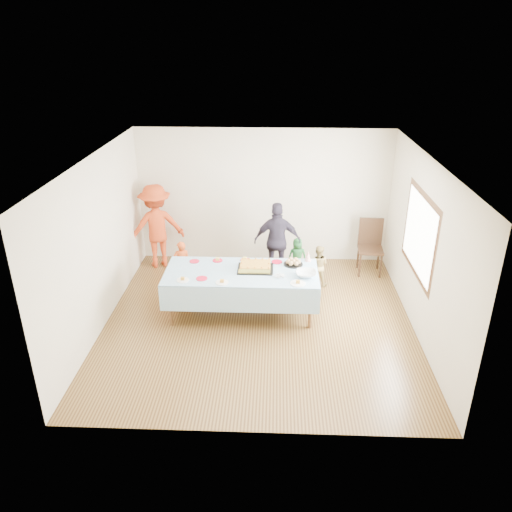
# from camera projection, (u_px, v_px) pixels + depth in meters

# --- Properties ---
(ground) EXTENTS (5.00, 5.00, 0.00)m
(ground) POSITION_uv_depth(u_px,v_px,m) (259.00, 321.00, 8.23)
(ground) COLOR #432A13
(ground) RESTS_ON ground
(room_walls) EXTENTS (5.04, 5.04, 2.72)m
(room_walls) POSITION_uv_depth(u_px,v_px,m) (263.00, 220.00, 7.50)
(room_walls) COLOR beige
(room_walls) RESTS_ON ground
(party_table) EXTENTS (2.50, 1.10, 0.78)m
(party_table) POSITION_uv_depth(u_px,v_px,m) (241.00, 275.00, 8.17)
(party_table) COLOR brown
(party_table) RESTS_ON ground
(birthday_cake) EXTENTS (0.58, 0.45, 0.10)m
(birthday_cake) POSITION_uv_depth(u_px,v_px,m) (255.00, 267.00, 8.20)
(birthday_cake) COLOR black
(birthday_cake) RESTS_ON party_table
(rolls_tray) EXTENTS (0.32, 0.32, 0.10)m
(rolls_tray) POSITION_uv_depth(u_px,v_px,m) (293.00, 262.00, 8.37)
(rolls_tray) COLOR black
(rolls_tray) RESTS_ON party_table
(punch_bowl) EXTENTS (0.33, 0.33, 0.08)m
(punch_bowl) POSITION_uv_depth(u_px,v_px,m) (306.00, 274.00, 7.98)
(punch_bowl) COLOR silver
(punch_bowl) RESTS_ON party_table
(party_hat) EXTENTS (0.11, 0.11, 0.19)m
(party_hat) POSITION_uv_depth(u_px,v_px,m) (308.00, 256.00, 8.49)
(party_hat) COLOR white
(party_hat) RESTS_ON party_table
(fork_pile) EXTENTS (0.24, 0.18, 0.07)m
(fork_pile) POSITION_uv_depth(u_px,v_px,m) (278.00, 275.00, 7.95)
(fork_pile) COLOR white
(fork_pile) RESTS_ON party_table
(plate_red_far_a) EXTENTS (0.17, 0.17, 0.01)m
(plate_red_far_a) POSITION_uv_depth(u_px,v_px,m) (194.00, 261.00, 8.50)
(plate_red_far_a) COLOR red
(plate_red_far_a) RESTS_ON party_table
(plate_red_far_b) EXTENTS (0.17, 0.17, 0.01)m
(plate_red_far_b) POSITION_uv_depth(u_px,v_px,m) (218.00, 260.00, 8.52)
(plate_red_far_b) COLOR red
(plate_red_far_b) RESTS_ON party_table
(plate_red_far_c) EXTENTS (0.16, 0.16, 0.01)m
(plate_red_far_c) POSITION_uv_depth(u_px,v_px,m) (245.00, 260.00, 8.54)
(plate_red_far_c) COLOR red
(plate_red_far_c) RESTS_ON party_table
(plate_red_far_d) EXTENTS (0.18, 0.18, 0.01)m
(plate_red_far_d) POSITION_uv_depth(u_px,v_px,m) (277.00, 262.00, 8.48)
(plate_red_far_d) COLOR red
(plate_red_far_d) RESTS_ON party_table
(plate_red_near) EXTENTS (0.18, 0.18, 0.01)m
(plate_red_near) POSITION_uv_depth(u_px,v_px,m) (202.00, 278.00, 7.91)
(plate_red_near) COLOR red
(plate_red_near) RESTS_ON party_table
(plate_white_left) EXTENTS (0.20, 0.20, 0.01)m
(plate_white_left) POSITION_uv_depth(u_px,v_px,m) (183.00, 280.00, 7.86)
(plate_white_left) COLOR white
(plate_white_left) RESTS_ON party_table
(plate_white_mid) EXTENTS (0.20, 0.20, 0.01)m
(plate_white_mid) POSITION_uv_depth(u_px,v_px,m) (222.00, 282.00, 7.78)
(plate_white_mid) COLOR white
(plate_white_mid) RESTS_ON party_table
(plate_white_right) EXTENTS (0.24, 0.24, 0.01)m
(plate_white_right) POSITION_uv_depth(u_px,v_px,m) (298.00, 283.00, 7.76)
(plate_white_right) COLOR white
(plate_white_right) RESTS_ON party_table
(dining_chair) EXTENTS (0.49, 0.49, 1.07)m
(dining_chair) POSITION_uv_depth(u_px,v_px,m) (370.00, 243.00, 9.70)
(dining_chair) COLOR black
(dining_chair) RESTS_ON ground
(toddler_left) EXTENTS (0.37, 0.30, 0.89)m
(toddler_left) POSITION_uv_depth(u_px,v_px,m) (182.00, 264.00, 9.21)
(toddler_left) COLOR #CB4919
(toddler_left) RESTS_ON ground
(toddler_mid) EXTENTS (0.40, 0.29, 0.75)m
(toddler_mid) POSITION_uv_depth(u_px,v_px,m) (297.00, 257.00, 9.66)
(toddler_mid) COLOR #246D32
(toddler_mid) RESTS_ON ground
(toddler_right) EXTENTS (0.43, 0.36, 0.79)m
(toddler_right) POSITION_uv_depth(u_px,v_px,m) (318.00, 265.00, 9.25)
(toddler_right) COLOR tan
(toddler_right) RESTS_ON ground
(adult_left) EXTENTS (1.25, 0.98, 1.69)m
(adult_left) POSITION_uv_depth(u_px,v_px,m) (156.00, 226.00, 9.85)
(adult_left) COLOR #B83A17
(adult_left) RESTS_ON ground
(adult_right) EXTENTS (0.88, 0.37, 1.50)m
(adult_right) POSITION_uv_depth(u_px,v_px,m) (277.00, 241.00, 9.40)
(adult_right) COLOR #2C2736
(adult_right) RESTS_ON ground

